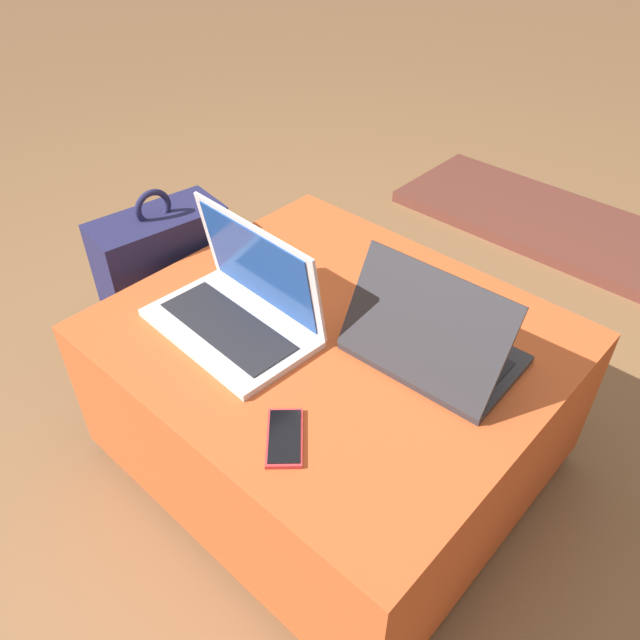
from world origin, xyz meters
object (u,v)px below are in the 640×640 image
laptop_far (431,343)px  backpack (169,295)px  laptop_near (240,306)px  cell_phone (285,437)px

laptop_far → backpack: size_ratio=0.60×
laptop_near → laptop_far: bearing=29.1°
cell_phone → laptop_near: bearing=107.8°
laptop_near → backpack: bearing=171.3°
laptop_far → cell_phone: bearing=76.1°
laptop_near → backpack: (-0.42, 0.09, -0.23)m
laptop_near → cell_phone: bearing=-25.8°
cell_phone → backpack: bearing=117.4°
cell_phone → backpack: size_ratio=0.25×
laptop_far → backpack: 0.83m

